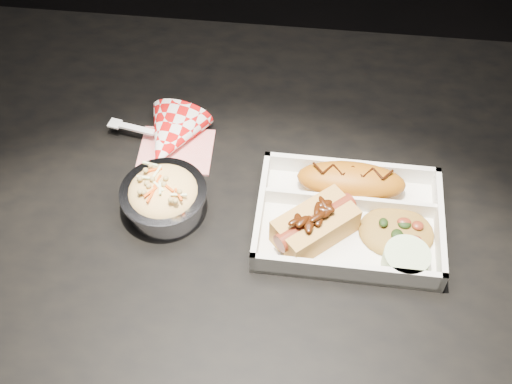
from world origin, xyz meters
TOP-DOWN VIEW (x-y plane):
  - dining_table at (0.00, 0.00)m, footprint 1.20×0.80m
  - food_tray at (0.13, -0.03)m, footprint 0.25×0.18m
  - fried_pastry at (0.13, 0.03)m, footprint 0.15×0.06m
  - hotdog at (0.08, -0.05)m, footprint 0.12×0.12m
  - fried_rice_mound at (0.19, -0.04)m, footprint 0.10×0.09m
  - cupcake_liner at (0.20, -0.09)m, footprint 0.06×0.06m
  - foil_coleslaw_cup at (-0.13, -0.03)m, footprint 0.12×0.12m
  - napkin_fork at (-0.14, 0.09)m, footprint 0.17×0.13m

SIDE VIEW (x-z plane):
  - dining_table at x=0.00m, z-range 0.28..1.03m
  - food_tray at x=0.13m, z-range 0.74..0.78m
  - napkin_fork at x=-0.14m, z-range 0.72..0.82m
  - cupcake_liner at x=0.20m, z-range 0.76..0.79m
  - fried_rice_mound at x=0.19m, z-range 0.76..0.79m
  - fried_pastry at x=0.13m, z-range 0.76..0.80m
  - foil_coleslaw_cup at x=-0.13m, z-range 0.75..0.82m
  - hotdog at x=0.08m, z-range 0.75..0.81m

